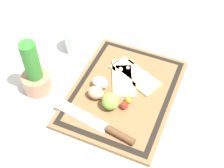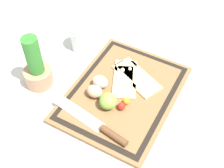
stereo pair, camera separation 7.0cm
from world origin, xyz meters
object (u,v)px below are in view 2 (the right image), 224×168
at_px(egg_brown, 95,91).
at_px(sauce_jar, 81,39).
at_px(lime, 108,101).
at_px(knife, 101,128).
at_px(pizza_slice_near, 136,76).
at_px(herb_pot, 37,69).
at_px(cherry_tomato_red, 121,106).
at_px(egg_pink, 100,82).
at_px(pizza_slice_far, 125,79).
at_px(cherry_tomato_yellow, 126,101).

xyz_separation_m(egg_brown, sauce_jar, (0.20, 0.18, 0.00)).
distance_m(egg_brown, lime, 0.07).
xyz_separation_m(knife, sauce_jar, (0.31, 0.27, 0.02)).
bearing_deg(pizza_slice_near, herb_pot, 120.04).
xyz_separation_m(knife, cherry_tomato_red, (0.10, -0.02, 0.01)).
relative_size(egg_pink, cherry_tomato_red, 2.22).
relative_size(pizza_slice_far, sauce_jar, 1.98).
xyz_separation_m(lime, herb_pot, (-0.01, 0.28, 0.02)).
height_order(pizza_slice_near, herb_pot, herb_pot).
distance_m(egg_pink, cherry_tomato_red, 0.12).
bearing_deg(pizza_slice_near, sauce_jar, 77.58).
bearing_deg(pizza_slice_far, pizza_slice_near, -44.03).
bearing_deg(egg_brown, pizza_slice_far, -27.30).
height_order(egg_brown, lime, lime).
distance_m(knife, egg_pink, 0.18).
bearing_deg(lime, cherry_tomato_red, -73.38).
bearing_deg(cherry_tomato_red, pizza_slice_far, 22.22).
distance_m(egg_brown, cherry_tomato_yellow, 0.11).
bearing_deg(egg_pink, knife, -148.96).
bearing_deg(cherry_tomato_red, pizza_slice_near, 6.78).
distance_m(knife, cherry_tomato_red, 0.10).
height_order(knife, cherry_tomato_red, cherry_tomato_red).
relative_size(egg_pink, cherry_tomato_yellow, 2.47).
height_order(egg_pink, cherry_tomato_red, egg_pink).
xyz_separation_m(egg_brown, herb_pot, (-0.03, 0.22, 0.03)).
bearing_deg(pizza_slice_near, knife, 179.75).
height_order(lime, sauce_jar, sauce_jar).
bearing_deg(lime, knife, -164.27).
xyz_separation_m(lime, sauce_jar, (0.22, 0.25, -0.01)).
bearing_deg(egg_brown, egg_pink, 6.31).
relative_size(egg_brown, lime, 0.99).
bearing_deg(sauce_jar, herb_pot, 172.16).
xyz_separation_m(egg_pink, herb_pot, (-0.08, 0.21, 0.03)).
bearing_deg(sauce_jar, pizza_slice_near, -102.42).
height_order(pizza_slice_far, egg_pink, egg_pink).
bearing_deg(cherry_tomato_red, egg_brown, 86.94).
distance_m(pizza_slice_near, cherry_tomato_red, 0.15).
bearing_deg(herb_pot, egg_brown, -81.61).
bearing_deg(sauce_jar, pizza_slice_far, -110.75).
xyz_separation_m(egg_pink, lime, (-0.07, -0.07, 0.01)).
relative_size(egg_pink, lime, 0.99).
xyz_separation_m(pizza_slice_far, egg_pink, (-0.07, 0.06, 0.02)).
bearing_deg(egg_brown, knife, -140.76).
bearing_deg(pizza_slice_near, pizza_slice_far, 135.97).
bearing_deg(pizza_slice_far, lime, -178.03).
xyz_separation_m(pizza_slice_near, knife, (-0.25, 0.00, 0.00)).
distance_m(pizza_slice_far, cherry_tomato_red, 0.13).
bearing_deg(cherry_tomato_red, lime, 106.62).
relative_size(lime, cherry_tomato_red, 2.24).
xyz_separation_m(pizza_slice_far, lime, (-0.13, -0.00, 0.02)).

